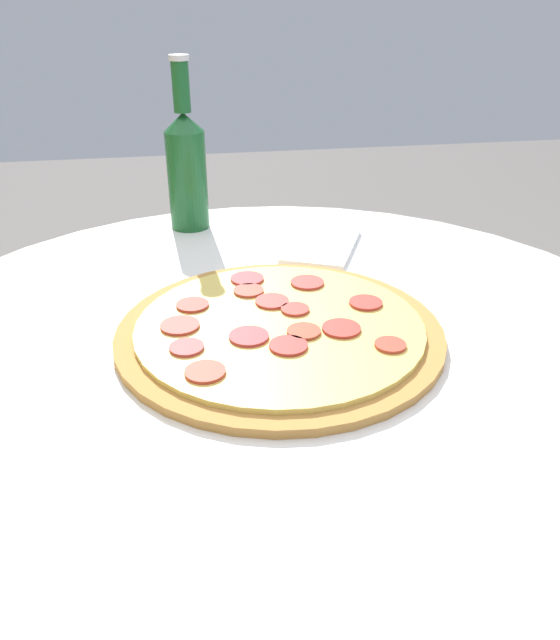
{
  "coord_description": "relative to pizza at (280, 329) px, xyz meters",
  "views": [
    {
      "loc": [
        -0.6,
        0.1,
        1.07
      ],
      "look_at": [
        0.0,
        -0.0,
        0.75
      ],
      "focal_mm": 35.0,
      "sensor_mm": 36.0,
      "label": 1
    }
  ],
  "objects": [
    {
      "name": "table",
      "position": [
        -0.0,
        0.0,
        -0.19
      ],
      "size": [
        0.94,
        0.94,
        0.73
      ],
      "color": "white",
      "rests_on": "ground_plane"
    },
    {
      "name": "beer_bottle",
      "position": [
        0.38,
        0.08,
        0.09
      ],
      "size": [
        0.06,
        0.06,
        0.26
      ],
      "color": "#195628",
      "rests_on": "table"
    },
    {
      "name": "pizza",
      "position": [
        0.0,
        0.0,
        0.0
      ],
      "size": [
        0.36,
        0.36,
        0.02
      ],
      "color": "#B77F3D",
      "rests_on": "table"
    },
    {
      "name": "napkin",
      "position": [
        0.25,
        -0.11,
        -0.0
      ],
      "size": [
        0.18,
        0.15,
        0.01
      ],
      "color": "white",
      "rests_on": "table"
    }
  ]
}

